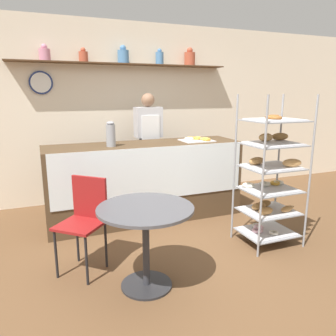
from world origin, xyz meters
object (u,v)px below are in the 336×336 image
Objects in this scene: pastry_rack at (270,177)px; cafe_table at (146,227)px; cafe_chair at (85,214)px; donut_tray_counter at (197,139)px; person_worker at (149,145)px; coffee_carafe at (111,134)px.

pastry_rack is 2.02× the size of cafe_table.
pastry_rack reaches higher than cafe_table.
cafe_chair is 2.15× the size of donut_tray_counter.
pastry_rack is 1.25m from donut_tray_counter.
person_worker reaches higher than donut_tray_counter.
coffee_carafe is 0.74× the size of donut_tray_counter.
cafe_chair is at bearing -116.04° from coffee_carafe.
coffee_carafe is at bearing -177.82° from donut_tray_counter.
donut_tray_counter is at bearing 104.50° from pastry_rack.
donut_tray_counter is (-0.30, 1.18, 0.28)m from pastry_rack.
cafe_chair is at bearing -125.61° from person_worker.
person_worker is 2.03× the size of cafe_table.
cafe_chair is at bearing -148.72° from donut_tray_counter.
pastry_rack is 3.96× the size of donut_tray_counter.
pastry_rack is 1.97m from person_worker.
cafe_table is (-1.53, -0.34, -0.20)m from pastry_rack.
cafe_table is 0.91× the size of cafe_chair.
pastry_rack is at bearing 37.09° from cafe_chair.
cafe_chair is 2.00m from donut_tray_counter.
coffee_carafe is (-0.70, -0.67, 0.26)m from person_worker.
cafe_chair is 2.90× the size of coffee_carafe.
cafe_table is 1.96× the size of donut_tray_counter.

